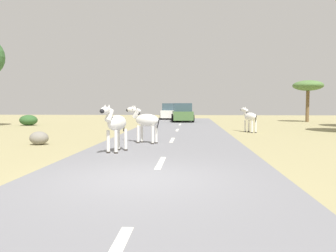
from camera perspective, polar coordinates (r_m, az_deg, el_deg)
The scene contains 11 objects.
ground_plane at distance 7.64m, azimuth -4.98°, elevation -9.15°, with size 90.00×90.00×0.00m, color #998E60.
road at distance 7.60m, azimuth -2.58°, elevation -9.02°, with size 6.00×64.00×0.05m, color slate.
lane_markings at distance 6.62m, azimuth -3.56°, elevation -10.68°, with size 0.16×56.00×0.01m.
zebra_0 at distance 11.66m, azimuth -8.85°, elevation 0.38°, with size 0.73×1.71×1.64m.
zebra_1 at distance 14.24m, azimuth -3.88°, elevation 0.92°, with size 1.59×0.97×1.60m.
zebra_2 at distance 20.84m, azimuth 13.64°, elevation 1.47°, with size 0.93×1.53×1.54m.
car_0 at distance 31.90m, azimuth 2.45°, elevation 2.19°, with size 2.27×4.46×1.74m.
car_1 at distance 37.26m, azimuth 0.51°, elevation 2.41°, with size 2.19×4.43×1.74m.
tree_3 at distance 34.78m, azimuth 22.61°, elevation 6.22°, with size 2.81×2.81×3.95m.
bush_0 at distance 29.11m, azimuth -22.53°, elevation 0.92°, with size 1.40×1.26×0.84m, color #2D5628.
rock_0 at distance 15.10m, azimuth -20.99°, elevation -1.92°, with size 0.78×0.67×0.56m, color gray.
Camera 1 is at (1.15, -7.36, 1.70)m, focal length 36.02 mm.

